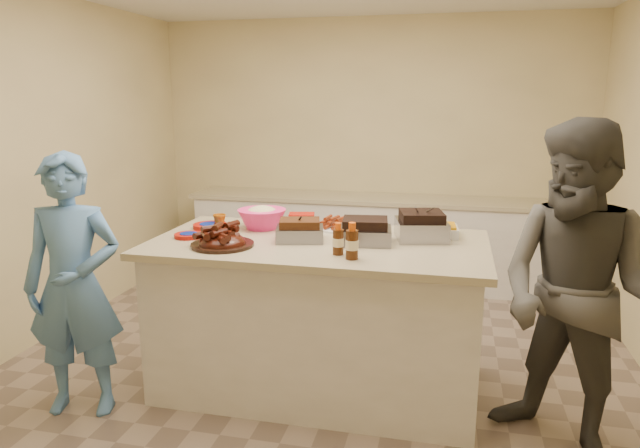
% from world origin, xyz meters
% --- Properties ---
extents(room, '(4.50, 5.00, 2.70)m').
position_xyz_m(room, '(0.00, 0.00, 0.00)').
color(room, '#D5C389').
rests_on(room, ground).
extents(back_counter, '(3.60, 0.64, 0.90)m').
position_xyz_m(back_counter, '(0.00, 2.20, 0.45)').
color(back_counter, silver).
rests_on(back_counter, ground).
extents(island, '(2.12, 1.12, 1.00)m').
position_xyz_m(island, '(0.06, -0.11, 0.00)').
color(island, silver).
rests_on(island, ground).
extents(rib_platter, '(0.40, 0.40, 0.15)m').
position_xyz_m(rib_platter, '(-0.48, -0.37, 1.00)').
color(rib_platter, '#3F1208').
rests_on(rib_platter, island).
extents(pulled_pork_tray, '(0.34, 0.29, 0.09)m').
position_xyz_m(pulled_pork_tray, '(-0.06, -0.13, 1.00)').
color(pulled_pork_tray, '#47230F').
rests_on(pulled_pork_tray, island).
extents(brisket_tray, '(0.35, 0.31, 0.10)m').
position_xyz_m(brisket_tray, '(0.36, -0.09, 1.00)').
color(brisket_tray, black).
rests_on(brisket_tray, island).
extents(roasting_pan, '(0.37, 0.37, 0.12)m').
position_xyz_m(roasting_pan, '(0.69, 0.09, 1.00)').
color(roasting_pan, gray).
rests_on(roasting_pan, island).
extents(coleslaw_bowl, '(0.34, 0.34, 0.23)m').
position_xyz_m(coleslaw_bowl, '(-0.40, 0.15, 1.00)').
color(coleslaw_bowl, '#FE2B82').
rests_on(coleslaw_bowl, island).
extents(sausage_plate, '(0.35, 0.35, 0.05)m').
position_xyz_m(sausage_plate, '(0.12, 0.24, 1.00)').
color(sausage_plate, silver).
rests_on(sausage_plate, island).
extents(mac_cheese_dish, '(0.33, 0.25, 0.08)m').
position_xyz_m(mac_cheese_dish, '(0.77, 0.20, 1.00)').
color(mac_cheese_dish, '#D08F09').
rests_on(mac_cheese_dish, island).
extents(bbq_bottle_a, '(0.07, 0.07, 0.21)m').
position_xyz_m(bbq_bottle_a, '(0.34, -0.47, 1.00)').
color(bbq_bottle_a, '#391B08').
rests_on(bbq_bottle_a, island).
extents(bbq_bottle_b, '(0.06, 0.06, 0.19)m').
position_xyz_m(bbq_bottle_b, '(0.24, -0.39, 1.00)').
color(bbq_bottle_b, '#391B08').
rests_on(bbq_bottle_b, island).
extents(mustard_bottle, '(0.05, 0.05, 0.13)m').
position_xyz_m(mustard_bottle, '(-0.06, -0.08, 1.00)').
color(mustard_bottle, '#FCDF00').
rests_on(mustard_bottle, island).
extents(sauce_bowl, '(0.14, 0.04, 0.14)m').
position_xyz_m(sauce_bowl, '(-0.05, 0.16, 1.00)').
color(sauce_bowl, silver).
rests_on(sauce_bowl, island).
extents(plate_stack_large, '(0.24, 0.24, 0.03)m').
position_xyz_m(plate_stack_large, '(-0.76, 0.08, 1.00)').
color(plate_stack_large, '#941006').
rests_on(plate_stack_large, island).
extents(plate_stack_small, '(0.18, 0.18, 0.03)m').
position_xyz_m(plate_stack_small, '(-0.78, -0.21, 1.00)').
color(plate_stack_small, '#941006').
rests_on(plate_stack_small, island).
extents(plastic_cup, '(0.09, 0.09, 0.09)m').
position_xyz_m(plastic_cup, '(-0.72, 0.15, 1.00)').
color(plastic_cup, '#A1530A').
rests_on(plastic_cup, island).
extents(basket_stack, '(0.20, 0.17, 0.09)m').
position_xyz_m(basket_stack, '(-0.15, 0.29, 1.00)').
color(basket_stack, '#941006').
rests_on(basket_stack, island).
extents(guest_blue, '(0.94, 1.69, 0.38)m').
position_xyz_m(guest_blue, '(-1.29, -0.71, 0.00)').
color(guest_blue, '#4F80BC').
rests_on(guest_blue, ground).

